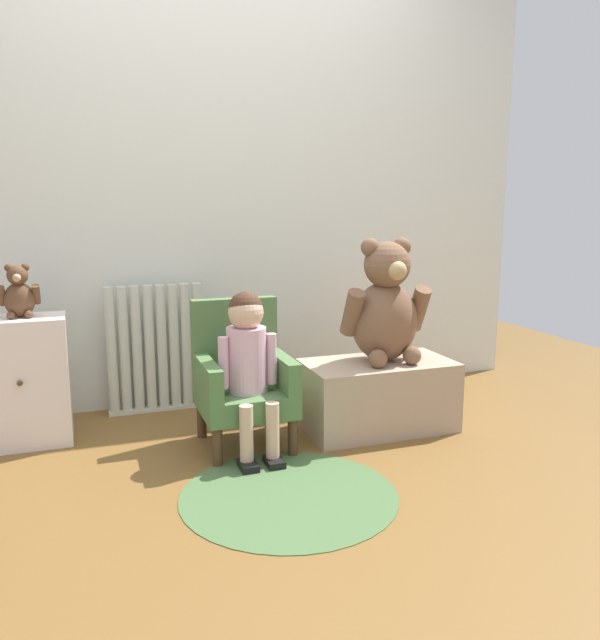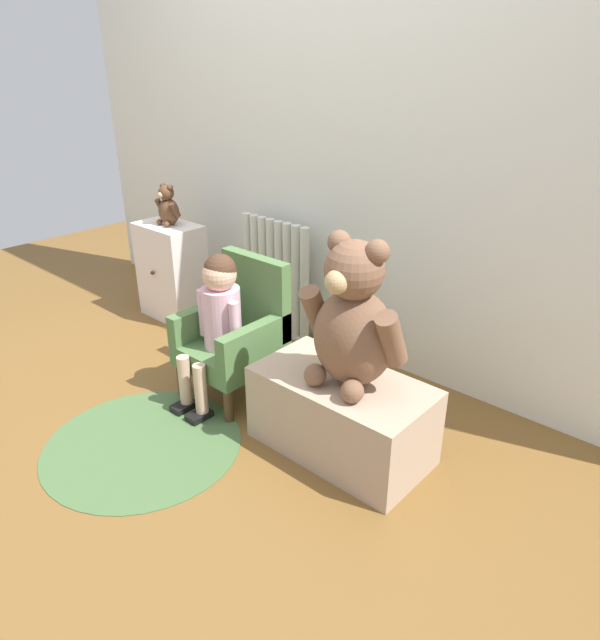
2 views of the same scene
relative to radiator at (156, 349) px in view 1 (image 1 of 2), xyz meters
The scene contains 10 objects.
ground_plane 1.06m from the radiator, 75.21° to the right, with size 6.00×6.00×0.00m, color brown.
back_wall 0.92m from the radiator, 25.80° to the left, with size 3.80×0.05×2.40m, color silver.
radiator is the anchor object (origin of this frame).
small_dresser 0.66m from the radiator, 157.38° to the right, with size 0.39×0.28×0.57m.
child_armchair 0.65m from the radiator, 61.71° to the right, with size 0.39×0.40×0.64m.
child_figure 0.75m from the radiator, 65.67° to the right, with size 0.25×0.35×0.70m.
low_bench 1.15m from the radiator, 32.83° to the right, with size 0.70×0.38×0.33m, color tan.
large_teddy_bear 1.19m from the radiator, 31.67° to the right, with size 0.42×0.30×0.58m.
small_teddy_bear 0.73m from the radiator, 157.31° to the right, with size 0.17×0.12×0.23m.
floor_rug 1.23m from the radiator, 73.71° to the right, with size 0.81×0.81×0.01m, color #456539.
Camera 1 is at (-0.60, -2.18, 1.06)m, focal length 35.00 mm.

